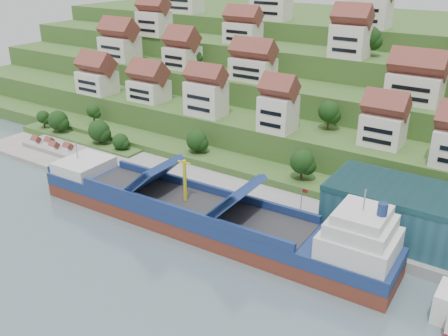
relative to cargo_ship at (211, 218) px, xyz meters
The scene contains 9 objects.
ground 4.38m from the cargo_ship, behind, with size 300.00×300.00×0.00m, color slate.
quay 22.83m from the cargo_ship, 40.94° to the left, with size 180.00×14.00×2.20m, color gray.
pebble_beach 62.05m from the cargo_ship, 168.94° to the left, with size 45.00×20.00×1.00m, color gray.
hillside 103.74m from the cargo_ship, 91.57° to the left, with size 260.00×128.00×31.00m.
hillside_village 63.48m from the cargo_ship, 94.64° to the left, with size 157.47×62.12×29.63m.
hillside_trees 48.00m from the cargo_ship, 107.57° to the left, with size 143.71×62.31×30.77m.
flagpole 18.54m from the cargo_ship, 32.91° to the left, with size 1.28×0.16×8.00m.
beach_huts 63.74m from the cargo_ship, behind, with size 14.40×3.70×2.20m.
cargo_ship is the anchor object (origin of this frame).
Camera 1 is at (54.34, -72.21, 53.24)m, focal length 40.00 mm.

